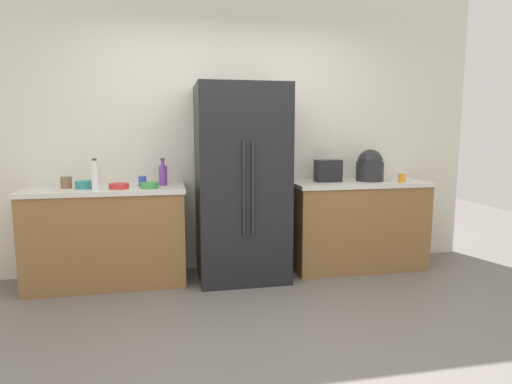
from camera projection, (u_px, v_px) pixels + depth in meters
The scene contains 15 objects.
ground_plane at pixel (264, 342), 2.95m from camera, with size 10.60×10.60×0.00m, color slate.
kitchen_back_panel at pixel (227, 130), 4.44m from camera, with size 5.30×0.10×2.84m, color silver.
counter_left at pixel (107, 236), 4.02m from camera, with size 1.42×0.59×0.90m.
counter_right at pixel (357, 224), 4.51m from camera, with size 1.38×0.59×0.90m.
refrigerator at pixel (241, 183), 4.13m from camera, with size 0.83×0.70×1.84m.
toaster at pixel (328, 171), 4.41m from camera, with size 0.26×0.15×0.22m, color black.
rice_cooker at pixel (370, 166), 4.47m from camera, with size 0.28×0.28×0.32m.
bottle_a at pixel (95, 177), 3.79m from camera, with size 0.07×0.07×0.27m.
bottle_b at pixel (163, 175), 4.12m from camera, with size 0.08×0.08×0.25m.
cup_a at pixel (142, 181), 4.04m from camera, with size 0.07×0.07×0.10m, color blue.
cup_b at pixel (66, 182), 3.92m from camera, with size 0.10×0.10×0.10m, color brown.
cup_c at pixel (402, 178), 4.37m from camera, with size 0.07×0.07×0.09m, color orange.
bowl_a at pixel (150, 185), 3.92m from camera, with size 0.16×0.16×0.05m, color green.
bowl_b at pixel (84, 185), 3.91m from camera, with size 0.15×0.15×0.07m, color teal.
bowl_c at pixel (119, 186), 3.89m from camera, with size 0.17×0.17×0.05m, color red.
Camera 1 is at (-0.61, -2.71, 1.42)m, focal length 30.61 mm.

